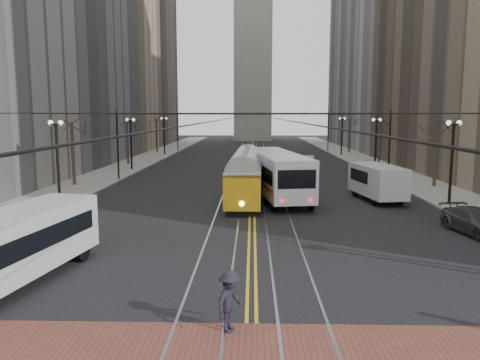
# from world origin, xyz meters

# --- Properties ---
(ground) EXTENTS (260.00, 260.00, 0.00)m
(ground) POSITION_xyz_m (0.00, 0.00, 0.00)
(ground) COLOR black
(ground) RESTS_ON ground
(sidewalk_left) EXTENTS (5.00, 140.00, 0.15)m
(sidewalk_left) POSITION_xyz_m (-15.00, 45.00, 0.07)
(sidewalk_left) COLOR gray
(sidewalk_left) RESTS_ON ground
(sidewalk_right) EXTENTS (5.00, 140.00, 0.15)m
(sidewalk_right) POSITION_xyz_m (15.00, 45.00, 0.07)
(sidewalk_right) COLOR gray
(sidewalk_right) RESTS_ON ground
(streetcar_rails) EXTENTS (4.80, 130.00, 0.02)m
(streetcar_rails) POSITION_xyz_m (0.00, 45.00, 0.00)
(streetcar_rails) COLOR gray
(streetcar_rails) RESTS_ON ground
(centre_lines) EXTENTS (0.42, 130.00, 0.01)m
(centre_lines) POSITION_xyz_m (0.00, 45.00, 0.01)
(centre_lines) COLOR gold
(centre_lines) RESTS_ON ground
(building_left_mid) EXTENTS (16.00, 20.00, 34.00)m
(building_left_mid) POSITION_xyz_m (-25.50, 46.00, 17.00)
(building_left_mid) COLOR slate
(building_left_mid) RESTS_ON ground
(building_left_far) EXTENTS (16.00, 20.00, 40.00)m
(building_left_far) POSITION_xyz_m (-25.50, 86.00, 20.00)
(building_left_far) COLOR brown
(building_left_far) RESTS_ON ground
(building_right_mid) EXTENTS (16.00, 20.00, 34.00)m
(building_right_mid) POSITION_xyz_m (25.50, 46.00, 17.00)
(building_right_mid) COLOR brown
(building_right_mid) RESTS_ON ground
(building_right_far) EXTENTS (16.00, 20.00, 40.00)m
(building_right_far) POSITION_xyz_m (25.50, 86.00, 20.00)
(building_right_far) COLOR slate
(building_right_far) RESTS_ON ground
(lamp_posts) EXTENTS (27.60, 57.20, 5.60)m
(lamp_posts) POSITION_xyz_m (-0.00, 28.75, 2.80)
(lamp_posts) COLOR black
(lamp_posts) RESTS_ON ground
(street_trees) EXTENTS (31.68, 53.28, 5.60)m
(street_trees) POSITION_xyz_m (0.00, 35.25, 2.80)
(street_trees) COLOR #382D23
(street_trees) RESTS_ON ground
(trolley_wires) EXTENTS (25.96, 120.00, 6.60)m
(trolley_wires) POSITION_xyz_m (0.00, 34.83, 3.77)
(trolley_wires) COLOR black
(trolley_wires) RESTS_ON ground
(streetcar) EXTENTS (2.57, 12.43, 2.92)m
(streetcar) POSITION_xyz_m (-0.50, 19.75, 1.46)
(streetcar) COLOR gold
(streetcar) RESTS_ON ground
(rear_bus) EXTENTS (4.75, 13.31, 3.40)m
(rear_bus) POSITION_xyz_m (1.80, 20.93, 1.70)
(rear_bus) COLOR silver
(rear_bus) RESTS_ON ground
(cargo_van) EXTENTS (3.17, 6.13, 2.59)m
(cargo_van) POSITION_xyz_m (9.13, 19.70, 1.29)
(cargo_van) COLOR silver
(cargo_van) RESTS_ON ground
(sedan_grey) EXTENTS (2.47, 4.94, 1.62)m
(sedan_grey) POSITION_xyz_m (10.50, 26.70, 0.81)
(sedan_grey) COLOR #3E3F45
(sedan_grey) RESTS_ON ground
(sedan_silver) EXTENTS (2.29, 4.94, 1.57)m
(sedan_silver) POSITION_xyz_m (6.23, 39.25, 0.78)
(sedan_silver) COLOR #A6A9AE
(sedan_silver) RESTS_ON ground
(sedan_parked) EXTENTS (2.62, 4.89, 1.35)m
(sedan_parked) POSITION_xyz_m (11.80, 10.00, 0.67)
(sedan_parked) COLOR #3B3D42
(sedan_parked) RESTS_ON ground
(pedestrian_d) EXTENTS (1.12, 1.34, 1.80)m
(pedestrian_d) POSITION_xyz_m (-0.63, -1.50, 0.91)
(pedestrian_d) COLOR black
(pedestrian_d) RESTS_ON crosswalk_band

